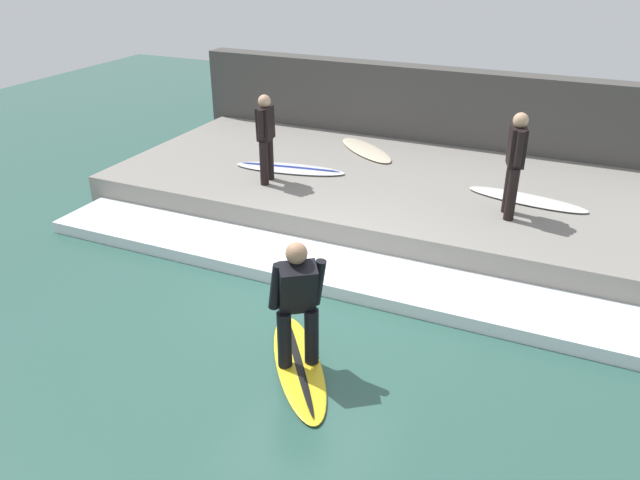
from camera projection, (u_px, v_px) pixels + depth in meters
name	position (u px, v px, depth m)	size (l,w,h in m)	color
ground_plane	(303.00, 304.00, 8.24)	(28.00, 28.00, 0.00)	#2D564C
concrete_ledge	(392.00, 191.00, 11.11)	(4.40, 9.82, 0.53)	gray
back_wall	(432.00, 117.00, 12.78)	(0.50, 10.32, 2.00)	#474442
wave_foam_crest	(329.00, 269.00, 8.92)	(1.17, 9.33, 0.18)	silver
surfboard_riding	(299.00, 365.00, 7.05)	(1.91, 1.56, 0.07)	yellow
surfer_riding	(297.00, 299.00, 6.66)	(0.56, 0.56, 1.51)	black
surfer_waiting_near	(266.00, 134.00, 10.43)	(0.51, 0.27, 1.51)	black
surfboard_waiting_near	(290.00, 168.00, 11.31)	(0.84, 2.10, 0.07)	silver
surfer_waiting_far	(515.00, 160.00, 9.13)	(0.52, 0.32, 1.60)	black
surfboard_waiting_far	(527.00, 199.00, 10.02)	(0.75, 1.97, 0.06)	white
surfboard_spare	(366.00, 150.00, 12.27)	(1.53, 1.66, 0.06)	beige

